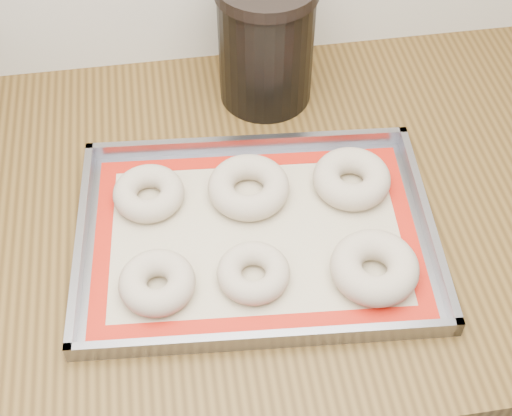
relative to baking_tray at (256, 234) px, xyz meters
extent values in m
cube|color=slate|center=(-0.23, 0.06, -0.48)|extent=(3.00, 0.65, 0.86)
cube|color=brown|center=(-0.23, 0.06, -0.03)|extent=(3.06, 0.68, 0.04)
cube|color=gray|center=(0.00, 0.00, 0.00)|extent=(0.49, 0.37, 0.00)
cube|color=gray|center=(0.01, 0.16, 0.01)|extent=(0.46, 0.05, 0.02)
cube|color=gray|center=(-0.01, -0.16, 0.01)|extent=(0.46, 0.05, 0.02)
cube|color=gray|center=(-0.22, 0.02, 0.01)|extent=(0.04, 0.33, 0.02)
cube|color=gray|center=(0.22, -0.02, 0.01)|extent=(0.04, 0.33, 0.02)
cube|color=#C6B793|center=(0.00, 0.00, 0.00)|extent=(0.44, 0.32, 0.00)
cube|color=red|center=(0.01, 0.13, 0.00)|extent=(0.42, 0.06, 0.00)
cube|color=red|center=(-0.01, -0.13, 0.00)|extent=(0.42, 0.06, 0.00)
cube|color=red|center=(-0.20, 0.02, 0.00)|extent=(0.04, 0.25, 0.00)
cube|color=red|center=(0.20, -0.02, 0.00)|extent=(0.04, 0.25, 0.00)
torus|color=#C5B399|center=(-0.13, -0.07, 0.01)|extent=(0.10, 0.10, 0.03)
torus|color=#C5B399|center=(-0.01, -0.07, 0.01)|extent=(0.11, 0.11, 0.03)
torus|color=#C5B399|center=(0.13, -0.09, 0.02)|extent=(0.13, 0.13, 0.04)
torus|color=#C5B399|center=(-0.13, 0.08, 0.01)|extent=(0.11, 0.11, 0.03)
torus|color=#C5B399|center=(0.00, 0.07, 0.02)|extent=(0.13, 0.13, 0.04)
torus|color=#C5B399|center=(0.14, 0.06, 0.02)|extent=(0.11, 0.11, 0.04)
cylinder|color=black|center=(0.06, 0.28, 0.08)|extent=(0.14, 0.14, 0.18)
camera|label=1|loc=(-0.09, -0.57, 0.73)|focal=50.00mm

